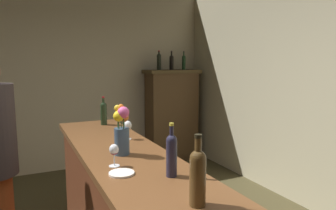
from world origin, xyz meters
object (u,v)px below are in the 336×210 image
object	(u,v)px
wine_bottle_malbec	(104,112)
wine_glass_mid	(128,126)
wine_glass_front	(114,151)
flower_arrangement	(122,130)
wine_bottle_pinot	(172,153)
display_bottle_left	(159,61)
display_bottle_center	(184,62)
wine_bottle_chardonnay	(198,174)
display_cabinet	(172,113)
display_bottle_midleft	(171,62)
cheese_plate	(122,173)

from	to	relation	value
wine_bottle_malbec	wine_glass_mid	size ratio (longest dim) A/B	1.89
wine_glass_front	flower_arrangement	size ratio (longest dim) A/B	0.40
wine_bottle_pinot	display_bottle_left	size ratio (longest dim) A/B	0.97
wine_bottle_malbec	flower_arrangement	world-z (taller)	flower_arrangement
wine_glass_front	display_bottle_center	world-z (taller)	display_bottle_center
wine_bottle_pinot	wine_bottle_chardonnay	bearing A→B (deg)	-98.38
wine_bottle_chardonnay	wine_bottle_malbec	size ratio (longest dim) A/B	1.10
display_cabinet	flower_arrangement	world-z (taller)	display_cabinet
display_bottle_left	wine_glass_front	bearing A→B (deg)	-119.04
display_cabinet	display_bottle_center	world-z (taller)	display_bottle_center
flower_arrangement	wine_bottle_pinot	bearing A→B (deg)	-76.16
wine_glass_front	display_bottle_midleft	xyz separation A→B (m)	(1.85, 2.91, 0.58)
wine_bottle_malbec	wine_bottle_pinot	distance (m)	1.66
flower_arrangement	display_bottle_center	bearing A→B (deg)	53.78
wine_bottle_chardonnay	cheese_plate	distance (m)	0.59
display_bottle_left	display_bottle_midleft	world-z (taller)	display_bottle_left
display_cabinet	wine_bottle_chardonnay	distance (m)	3.99
display_cabinet	display_bottle_left	bearing A→B (deg)	180.00
wine_bottle_chardonnay	wine_glass_front	world-z (taller)	wine_bottle_chardonnay
display_bottle_left	display_bottle_center	bearing A→B (deg)	0.00
wine_bottle_pinot	cheese_plate	size ratio (longest dim) A/B	2.07
display_bottle_midleft	display_bottle_center	bearing A→B (deg)	0.00
display_bottle_left	display_bottle_midleft	xyz separation A→B (m)	(0.24, 0.00, -0.01)
wine_bottle_pinot	wine_bottle_malbec	bearing A→B (deg)	89.30
display_cabinet	wine_bottle_malbec	distance (m)	2.26
display_bottle_left	wine_bottle_chardonnay	bearing A→B (deg)	-111.54
wine_bottle_chardonnay	display_bottle_left	bearing A→B (deg)	68.46
cheese_plate	wine_bottle_chardonnay	bearing A→B (deg)	-69.99
wine_glass_front	wine_glass_mid	xyz separation A→B (m)	(0.30, 0.63, 0.02)
wine_bottle_malbec	wine_bottle_pinot	xyz separation A→B (m)	(-0.02, -1.66, 0.00)
wine_bottle_pinot	display_bottle_midleft	bearing A→B (deg)	63.58
wine_glass_front	display_bottle_midleft	distance (m)	3.50
display_bottle_left	display_bottle_midleft	size ratio (longest dim) A/B	1.01
wine_glass_mid	flower_arrangement	world-z (taller)	flower_arrangement
display_bottle_midleft	wine_glass_front	bearing A→B (deg)	-122.47
wine_bottle_chardonnay	flower_arrangement	bearing A→B (deg)	94.71
flower_arrangement	cheese_plate	distance (m)	0.43
cheese_plate	display_bottle_left	distance (m)	3.54
display_bottle_left	wine_bottle_malbec	bearing A→B (deg)	-130.76
display_bottle_center	wine_bottle_malbec	bearing A→B (deg)	-139.41
display_bottle_left	display_bottle_center	size ratio (longest dim) A/B	1.01
wine_bottle_chardonnay	flower_arrangement	xyz separation A→B (m)	(-0.07, 0.91, 0.03)
wine_bottle_malbec	wine_glass_mid	xyz separation A→B (m)	(0.03, -0.72, -0.02)
display_cabinet	cheese_plate	distance (m)	3.59
flower_arrangement	display_bottle_midleft	bearing A→B (deg)	57.25
display_cabinet	wine_glass_mid	size ratio (longest dim) A/B	9.87
wine_glass_front	display_bottle_center	size ratio (longest dim) A/B	0.45
flower_arrangement	display_bottle_left	bearing A→B (deg)	60.94
display_bottle_midleft	display_bottle_center	xyz separation A→B (m)	(0.24, 0.00, 0.00)
wine_bottle_chardonnay	wine_glass_mid	distance (m)	1.33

